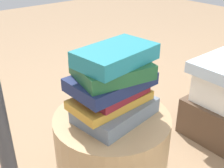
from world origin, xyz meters
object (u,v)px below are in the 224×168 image
Objects in this scene: book_maroon at (114,91)px; book_forest at (113,70)px; book_ochre at (110,99)px; book_teal at (116,55)px; book_slate at (115,110)px; side_table at (112,159)px; book_navy at (110,82)px.

book_forest reaches higher than book_maroon.
book_teal is (-0.02, 0.01, 0.17)m from book_ochre.
book_teal is at bearing -146.19° from book_slate.
book_teal is (-0.01, 0.00, 0.05)m from book_forest.
book_ochre reaches higher than book_slate.
side_table is 0.41m from book_forest.
book_navy is at bearing -63.94° from side_table.
book_navy is (0.01, -0.01, 0.04)m from book_maroon.
book_navy reaches higher than book_slate.
book_ochre is (0.02, -0.01, 0.05)m from book_slate.
book_slate is at bearing 131.17° from side_table.
book_forest reaches higher than book_slate.
book_navy is at bearing -55.53° from book_teal.
book_teal is at bearing 141.20° from book_ochre.
book_maroon is (0.00, -0.01, 0.08)m from book_slate.
book_teal reaches higher than book_forest.
side_table is at bearing -56.88° from book_slate.
book_forest is 0.89× the size of book_teal.
side_table is 1.53× the size of book_navy.
book_navy is (0.00, -0.01, 0.36)m from side_table.
side_table is 1.57× the size of book_slate.
book_slate is 1.17× the size of book_forest.
book_forest reaches higher than book_ochre.
book_teal reaches higher than book_ochre.
book_forest is at bearing 123.28° from book_ochre.
book_navy is at bearing -72.22° from book_forest.
book_ochre is (0.01, -0.00, 0.29)m from side_table.
book_teal is (-0.00, -0.00, 0.22)m from book_slate.
book_ochre is 0.17m from book_teal.
book_teal is (-0.01, 0.01, 0.46)m from side_table.
side_table is 1.96× the size of book_maroon.
book_maroon is 0.78× the size of book_navy.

